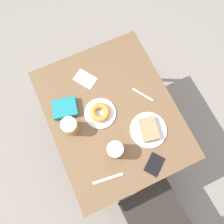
{
  "coord_description": "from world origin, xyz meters",
  "views": [
    {
      "loc": [
        0.16,
        0.36,
        2.12
      ],
      "look_at": [
        0.0,
        0.0,
        0.76
      ],
      "focal_mm": 35.0,
      "sensor_mm": 36.0,
      "label": 1
    }
  ],
  "objects_px": {
    "beer_mug_left": "(70,126)",
    "passport_near_edge": "(154,164)",
    "napkin_folded": "(85,79)",
    "plate_with_donut": "(100,113)",
    "beer_mug_center": "(115,150)",
    "blue_pouch": "(65,108)",
    "plate_with_cake": "(149,129)",
    "knife": "(108,178)",
    "fork": "(143,95)"
  },
  "relations": [
    {
      "from": "beer_mug_left",
      "to": "knife",
      "type": "xyz_separation_m",
      "value": [
        -0.08,
        0.38,
        -0.06
      ]
    },
    {
      "from": "knife",
      "to": "passport_near_edge",
      "type": "xyz_separation_m",
      "value": [
        -0.3,
        0.04,
        0.0
      ]
    },
    {
      "from": "beer_mug_center",
      "to": "plate_with_cake",
      "type": "bearing_deg",
      "value": -172.44
    },
    {
      "from": "passport_near_edge",
      "to": "knife",
      "type": "bearing_deg",
      "value": -8.57
    },
    {
      "from": "beer_mug_center",
      "to": "knife",
      "type": "xyz_separation_m",
      "value": [
        0.11,
        0.13,
        -0.06
      ]
    },
    {
      "from": "plate_with_donut",
      "to": "knife",
      "type": "relative_size",
      "value": 1.07
    },
    {
      "from": "napkin_folded",
      "to": "plate_with_donut",
      "type": "bearing_deg",
      "value": 88.8
    },
    {
      "from": "napkin_folded",
      "to": "passport_near_edge",
      "type": "distance_m",
      "value": 0.73
    },
    {
      "from": "plate_with_donut",
      "to": "passport_near_edge",
      "type": "bearing_deg",
      "value": 111.25
    },
    {
      "from": "beer_mug_left",
      "to": "beer_mug_center",
      "type": "distance_m",
      "value": 0.31
    },
    {
      "from": "napkin_folded",
      "to": "passport_near_edge",
      "type": "relative_size",
      "value": 1.13
    },
    {
      "from": "plate_with_cake",
      "to": "blue_pouch",
      "type": "xyz_separation_m",
      "value": [
        0.43,
        -0.35,
        0.0
      ]
    },
    {
      "from": "knife",
      "to": "blue_pouch",
      "type": "xyz_separation_m",
      "value": [
        0.07,
        -0.52,
        0.02
      ]
    },
    {
      "from": "beer_mug_center",
      "to": "fork",
      "type": "relative_size",
      "value": 0.93
    },
    {
      "from": "napkin_folded",
      "to": "fork",
      "type": "xyz_separation_m",
      "value": [
        -0.31,
        0.27,
        -0.0
      ]
    },
    {
      "from": "plate_with_donut",
      "to": "passport_near_edge",
      "type": "relative_size",
      "value": 1.36
    },
    {
      "from": "plate_with_cake",
      "to": "blue_pouch",
      "type": "bearing_deg",
      "value": -39.17
    },
    {
      "from": "plate_with_donut",
      "to": "napkin_folded",
      "type": "height_order",
      "value": "plate_with_donut"
    },
    {
      "from": "plate_with_cake",
      "to": "beer_mug_left",
      "type": "height_order",
      "value": "beer_mug_left"
    },
    {
      "from": "beer_mug_center",
      "to": "knife",
      "type": "bearing_deg",
      "value": 50.45
    },
    {
      "from": "beer_mug_left",
      "to": "blue_pouch",
      "type": "distance_m",
      "value": 0.15
    },
    {
      "from": "plate_with_cake",
      "to": "beer_mug_center",
      "type": "relative_size",
      "value": 1.8
    },
    {
      "from": "plate_with_donut",
      "to": "beer_mug_center",
      "type": "xyz_separation_m",
      "value": [
        0.02,
        0.26,
        0.05
      ]
    },
    {
      "from": "beer_mug_left",
      "to": "passport_near_edge",
      "type": "distance_m",
      "value": 0.57
    },
    {
      "from": "plate_with_donut",
      "to": "blue_pouch",
      "type": "height_order",
      "value": "plate_with_donut"
    },
    {
      "from": "plate_with_donut",
      "to": "beer_mug_center",
      "type": "height_order",
      "value": "beer_mug_center"
    },
    {
      "from": "beer_mug_left",
      "to": "knife",
      "type": "height_order",
      "value": "beer_mug_left"
    },
    {
      "from": "fork",
      "to": "knife",
      "type": "bearing_deg",
      "value": 42.03
    },
    {
      "from": "passport_near_edge",
      "to": "blue_pouch",
      "type": "distance_m",
      "value": 0.67
    },
    {
      "from": "beer_mug_left",
      "to": "napkin_folded",
      "type": "distance_m",
      "value": 0.36
    },
    {
      "from": "plate_with_cake",
      "to": "napkin_folded",
      "type": "xyz_separation_m",
      "value": [
        0.23,
        -0.5,
        -0.02
      ]
    },
    {
      "from": "plate_with_cake",
      "to": "beer_mug_left",
      "type": "relative_size",
      "value": 1.8
    },
    {
      "from": "plate_with_cake",
      "to": "beer_mug_center",
      "type": "distance_m",
      "value": 0.26
    },
    {
      "from": "plate_with_donut",
      "to": "beer_mug_center",
      "type": "relative_size",
      "value": 1.58
    },
    {
      "from": "plate_with_cake",
      "to": "napkin_folded",
      "type": "relative_size",
      "value": 1.37
    },
    {
      "from": "beer_mug_left",
      "to": "knife",
      "type": "relative_size",
      "value": 0.68
    },
    {
      "from": "beer_mug_center",
      "to": "passport_near_edge",
      "type": "bearing_deg",
      "value": 136.95
    },
    {
      "from": "beer_mug_left",
      "to": "knife",
      "type": "distance_m",
      "value": 0.39
    },
    {
      "from": "knife",
      "to": "blue_pouch",
      "type": "relative_size",
      "value": 1.08
    },
    {
      "from": "napkin_folded",
      "to": "blue_pouch",
      "type": "distance_m",
      "value": 0.25
    },
    {
      "from": "beer_mug_center",
      "to": "knife",
      "type": "relative_size",
      "value": 0.68
    },
    {
      "from": "beer_mug_left",
      "to": "blue_pouch",
      "type": "bearing_deg",
      "value": -93.95
    },
    {
      "from": "beer_mug_left",
      "to": "napkin_folded",
      "type": "relative_size",
      "value": 0.76
    },
    {
      "from": "beer_mug_left",
      "to": "passport_near_edge",
      "type": "bearing_deg",
      "value": 131.75
    },
    {
      "from": "beer_mug_left",
      "to": "fork",
      "type": "relative_size",
      "value": 0.93
    },
    {
      "from": "beer_mug_center",
      "to": "knife",
      "type": "height_order",
      "value": "beer_mug_center"
    },
    {
      "from": "beer_mug_left",
      "to": "beer_mug_center",
      "type": "bearing_deg",
      "value": 127.49
    },
    {
      "from": "plate_with_donut",
      "to": "beer_mug_center",
      "type": "distance_m",
      "value": 0.27
    },
    {
      "from": "fork",
      "to": "blue_pouch",
      "type": "height_order",
      "value": "blue_pouch"
    },
    {
      "from": "beer_mug_left",
      "to": "napkin_folded",
      "type": "xyz_separation_m",
      "value": [
        -0.21,
        -0.29,
        -0.06
      ]
    }
  ]
}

